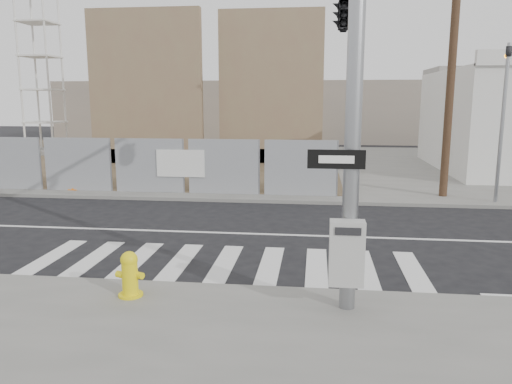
# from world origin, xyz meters

# --- Properties ---
(ground) EXTENTS (100.00, 100.00, 0.00)m
(ground) POSITION_xyz_m (0.00, 0.00, 0.00)
(ground) COLOR black
(ground) RESTS_ON ground
(sidewalk_far) EXTENTS (50.00, 20.00, 0.12)m
(sidewalk_far) POSITION_xyz_m (0.00, 14.00, 0.06)
(sidewalk_far) COLOR slate
(sidewalk_far) RESTS_ON ground
(signal_pole) EXTENTS (0.96, 5.87, 7.00)m
(signal_pole) POSITION_xyz_m (2.49, -2.05, 4.78)
(signal_pole) COLOR gray
(signal_pole) RESTS_ON sidewalk_near
(far_signal_pole) EXTENTS (0.16, 0.20, 5.60)m
(far_signal_pole) POSITION_xyz_m (8.00, 4.60, 3.48)
(far_signal_pole) COLOR gray
(far_signal_pole) RESTS_ON sidewalk_far
(chain_link_fence) EXTENTS (24.60, 0.04, 2.00)m
(chain_link_fence) POSITION_xyz_m (-10.00, 5.00, 1.12)
(chain_link_fence) COLOR gray
(chain_link_fence) RESTS_ON sidewalk_far
(concrete_wall_left) EXTENTS (6.00, 1.30, 8.00)m
(concrete_wall_left) POSITION_xyz_m (-7.00, 13.08, 3.38)
(concrete_wall_left) COLOR #7B5D49
(concrete_wall_left) RESTS_ON sidewalk_far
(concrete_wall_right) EXTENTS (5.50, 1.30, 8.00)m
(concrete_wall_right) POSITION_xyz_m (-0.50, 14.08, 3.38)
(concrete_wall_right) COLOR #7B5D49
(concrete_wall_right) RESTS_ON sidewalk_far
(crane_tower) EXTENTS (2.60, 2.60, 18.15)m
(crane_tower) POSITION_xyz_m (-15.00, 17.00, 9.02)
(crane_tower) COLOR slate
(crane_tower) RESTS_ON sidewalk_far
(utility_pole_right) EXTENTS (1.60, 0.28, 10.00)m
(utility_pole_right) POSITION_xyz_m (6.50, 5.50, 5.20)
(utility_pole_right) COLOR #462F20
(utility_pole_right) RESTS_ON sidewalk_far
(fire_hydrant) EXTENTS (0.56, 0.56, 0.81)m
(fire_hydrant) POSITION_xyz_m (-1.27, -4.77, 0.52)
(fire_hydrant) COLOR yellow
(fire_hydrant) RESTS_ON sidewalk_near
(traffic_cone_b) EXTENTS (0.42, 0.42, 0.75)m
(traffic_cone_b) POSITION_xyz_m (-9.52, 5.22, 0.48)
(traffic_cone_b) COLOR orange
(traffic_cone_b) RESTS_ON sidewalk_far
(traffic_cone_c) EXTENTS (0.39, 0.39, 0.69)m
(traffic_cone_c) POSITION_xyz_m (-7.27, 5.12, 0.46)
(traffic_cone_c) COLOR orange
(traffic_cone_c) RESTS_ON sidewalk_far
(traffic_cone_d) EXTENTS (0.37, 0.37, 0.62)m
(traffic_cone_d) POSITION_xyz_m (-2.23, 5.36, 0.42)
(traffic_cone_d) COLOR #FF490D
(traffic_cone_d) RESTS_ON sidewalk_far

